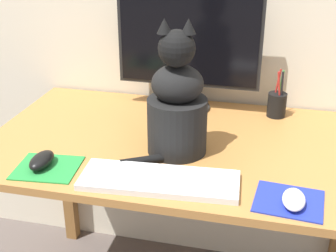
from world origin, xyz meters
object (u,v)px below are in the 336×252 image
Objects in this scene: keyboard at (159,180)px; computer_mouse_left at (42,160)px; pen_cup at (277,104)px; monitor at (189,46)px; computer_mouse_right at (294,199)px; cat at (176,105)px.

keyboard is 4.10× the size of computer_mouse_left.
keyboard is at bearing -118.52° from pen_cup.
computer_mouse_left is (-0.33, -0.54, -0.22)m from monitor.
keyboard is 0.63m from pen_cup.
cat is (-0.36, 0.22, 0.14)m from computer_mouse_right.
monitor is at bearing 58.97° from computer_mouse_left.
keyboard is 1.07× the size of cat.
cat is at bearing 28.20° from computer_mouse_left.
monitor is 0.36m from cat.
pen_cup is at bearing 57.41° from keyboard.
pen_cup is (-0.06, 0.58, 0.03)m from computer_mouse_right.
monitor is 0.67m from computer_mouse_left.
pen_cup reaches higher than keyboard.
computer_mouse_left is 0.62× the size of pen_cup.
monitor is at bearing 84.84° from cat.
pen_cup is at bearing 39.77° from computer_mouse_left.
monitor reaches higher than cat.
pen_cup is (0.30, 0.55, 0.04)m from keyboard.
pen_cup is (0.33, 0.00, -0.20)m from monitor.
pen_cup is (0.30, 0.35, -0.11)m from cat.
keyboard is 4.42× the size of computer_mouse_right.
keyboard is at bearing -100.57° from cat.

